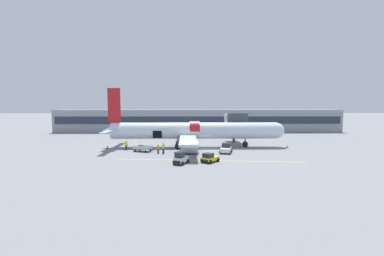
{
  "coord_description": "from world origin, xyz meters",
  "views": [
    {
      "loc": [
        -3.71,
        -47.01,
        7.97
      ],
      "look_at": [
        -2.73,
        0.96,
        3.9
      ],
      "focal_mm": 24.0,
      "sensor_mm": 36.0,
      "label": 1
    }
  ],
  "objects_px": {
    "airplane": "(192,131)",
    "baggage_tug_lead": "(226,149)",
    "ground_crew_driver": "(126,145)",
    "baggage_tug_mid": "(210,158)",
    "ground_crew_loader_b": "(158,148)",
    "baggage_cart_loading": "(143,148)",
    "ground_crew_loader_a": "(163,148)",
    "baggage_tug_rear": "(181,159)"
  },
  "relations": [
    {
      "from": "airplane",
      "to": "ground_crew_driver",
      "type": "bearing_deg",
      "value": -167.05
    },
    {
      "from": "baggage_tug_lead",
      "to": "ground_crew_loader_a",
      "type": "distance_m",
      "value": 10.69
    },
    {
      "from": "baggage_tug_mid",
      "to": "baggage_cart_loading",
      "type": "distance_m",
      "value": 14.17
    },
    {
      "from": "baggage_tug_rear",
      "to": "ground_crew_loader_b",
      "type": "relative_size",
      "value": 1.8
    },
    {
      "from": "baggage_tug_mid",
      "to": "ground_crew_loader_b",
      "type": "height_order",
      "value": "ground_crew_loader_b"
    },
    {
      "from": "baggage_tug_lead",
      "to": "ground_crew_loader_a",
      "type": "bearing_deg",
      "value": -178.03
    },
    {
      "from": "airplane",
      "to": "baggage_tug_mid",
      "type": "distance_m",
      "value": 13.93
    },
    {
      "from": "baggage_tug_lead",
      "to": "baggage_cart_loading",
      "type": "relative_size",
      "value": 0.82
    },
    {
      "from": "baggage_tug_rear",
      "to": "baggage_cart_loading",
      "type": "xyz_separation_m",
      "value": [
        -6.94,
        9.89,
        -0.19
      ]
    },
    {
      "from": "baggage_cart_loading",
      "to": "ground_crew_loader_a",
      "type": "xyz_separation_m",
      "value": [
        3.83,
        -2.01,
        0.43
      ]
    },
    {
      "from": "airplane",
      "to": "baggage_cart_loading",
      "type": "xyz_separation_m",
      "value": [
        -8.77,
        -4.64,
        -2.56
      ]
    },
    {
      "from": "baggage_tug_rear",
      "to": "baggage_cart_loading",
      "type": "bearing_deg",
      "value": 125.04
    },
    {
      "from": "baggage_tug_mid",
      "to": "baggage_cart_loading",
      "type": "bearing_deg",
      "value": 141.21
    },
    {
      "from": "airplane",
      "to": "baggage_tug_rear",
      "type": "bearing_deg",
      "value": -97.21
    },
    {
      "from": "ground_crew_driver",
      "to": "ground_crew_loader_b",
      "type": "bearing_deg",
      "value": -30.36
    },
    {
      "from": "baggage_cart_loading",
      "to": "ground_crew_loader_b",
      "type": "distance_m",
      "value": 3.45
    },
    {
      "from": "ground_crew_loader_a",
      "to": "baggage_tug_mid",
      "type": "bearing_deg",
      "value": -43.58
    },
    {
      "from": "ground_crew_loader_b",
      "to": "baggage_tug_mid",
      "type": "bearing_deg",
      "value": -41.01
    },
    {
      "from": "baggage_tug_rear",
      "to": "ground_crew_loader_a",
      "type": "relative_size",
      "value": 1.58
    },
    {
      "from": "baggage_tug_rear",
      "to": "ground_crew_driver",
      "type": "relative_size",
      "value": 1.69
    },
    {
      "from": "airplane",
      "to": "ground_crew_loader_b",
      "type": "distance_m",
      "value": 9.0
    },
    {
      "from": "baggage_tug_lead",
      "to": "ground_crew_loader_b",
      "type": "distance_m",
      "value": 11.59
    },
    {
      "from": "ground_crew_loader_b",
      "to": "baggage_cart_loading",
      "type": "bearing_deg",
      "value": 148.19
    },
    {
      "from": "airplane",
      "to": "baggage_tug_mid",
      "type": "height_order",
      "value": "airplane"
    },
    {
      "from": "baggage_tug_mid",
      "to": "ground_crew_driver",
      "type": "relative_size",
      "value": 1.76
    },
    {
      "from": "airplane",
      "to": "ground_crew_loader_a",
      "type": "xyz_separation_m",
      "value": [
        -4.95,
        -6.65,
        -2.14
      ]
    },
    {
      "from": "ground_crew_loader_a",
      "to": "ground_crew_loader_b",
      "type": "distance_m",
      "value": 0.93
    },
    {
      "from": "airplane",
      "to": "baggage_tug_rear",
      "type": "height_order",
      "value": "airplane"
    },
    {
      "from": "airplane",
      "to": "baggage_tug_rear",
      "type": "xyz_separation_m",
      "value": [
        -1.84,
        -14.53,
        -2.38
      ]
    },
    {
      "from": "ground_crew_loader_b",
      "to": "ground_crew_driver",
      "type": "xyz_separation_m",
      "value": [
        -6.26,
        3.67,
        0.06
      ]
    },
    {
      "from": "ground_crew_driver",
      "to": "baggage_tug_mid",
      "type": "bearing_deg",
      "value": -36.73
    },
    {
      "from": "airplane",
      "to": "baggage_tug_lead",
      "type": "xyz_separation_m",
      "value": [
        5.73,
        -6.28,
        -2.38
      ]
    },
    {
      "from": "airplane",
      "to": "baggage_tug_lead",
      "type": "bearing_deg",
      "value": -47.61
    },
    {
      "from": "airplane",
      "to": "ground_crew_driver",
      "type": "height_order",
      "value": "airplane"
    },
    {
      "from": "baggage_cart_loading",
      "to": "ground_crew_loader_a",
      "type": "distance_m",
      "value": 4.34
    },
    {
      "from": "ground_crew_loader_b",
      "to": "ground_crew_driver",
      "type": "distance_m",
      "value": 7.26
    },
    {
      "from": "baggage_tug_mid",
      "to": "ground_crew_driver",
      "type": "bearing_deg",
      "value": 143.27
    },
    {
      "from": "baggage_tug_mid",
      "to": "baggage_cart_loading",
      "type": "height_order",
      "value": "baggage_tug_mid"
    },
    {
      "from": "ground_crew_loader_a",
      "to": "ground_crew_loader_b",
      "type": "xyz_separation_m",
      "value": [
        -0.9,
        0.2,
        -0.12
      ]
    },
    {
      "from": "baggage_tug_mid",
      "to": "ground_crew_driver",
      "type": "distance_m",
      "value": 17.95
    },
    {
      "from": "baggage_cart_loading",
      "to": "ground_crew_loader_a",
      "type": "bearing_deg",
      "value": -27.69
    },
    {
      "from": "baggage_tug_lead",
      "to": "baggage_tug_rear",
      "type": "height_order",
      "value": "baggage_tug_rear"
    }
  ]
}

